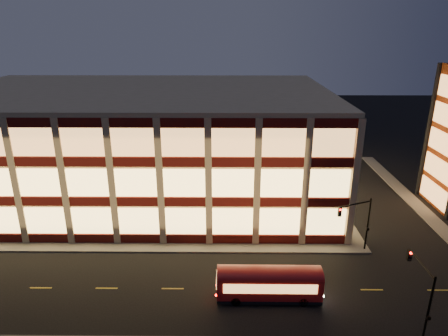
{
  "coord_description": "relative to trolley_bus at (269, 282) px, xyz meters",
  "views": [
    {
      "loc": [
        8.94,
        -36.24,
        22.51
      ],
      "look_at": [
        8.53,
        8.0,
        6.61
      ],
      "focal_mm": 32.0,
      "sensor_mm": 36.0,
      "label": 1
    }
  ],
  "objects": [
    {
      "name": "ground",
      "position": [
        -12.55,
        7.24,
        -1.68
      ],
      "size": [
        200.0,
        200.0,
        0.0
      ],
      "primitive_type": "plane",
      "color": "black",
      "rests_on": "ground"
    },
    {
      "name": "sidewalk_office_south",
      "position": [
        -15.55,
        8.24,
        -1.61
      ],
      "size": [
        54.0,
        2.0,
        0.15
      ],
      "primitive_type": "cube",
      "color": "#514F4C",
      "rests_on": "ground"
    },
    {
      "name": "sidewalk_office_east",
      "position": [
        10.45,
        24.24,
        -1.61
      ],
      "size": [
        2.0,
        30.0,
        0.15
      ],
      "primitive_type": "cube",
      "color": "#514F4C",
      "rests_on": "ground"
    },
    {
      "name": "sidewalk_tower_west",
      "position": [
        21.45,
        24.24,
        -1.61
      ],
      "size": [
        2.0,
        30.0,
        0.15
      ],
      "primitive_type": "cube",
      "color": "#514F4C",
      "rests_on": "ground"
    },
    {
      "name": "office_building",
      "position": [
        -15.46,
        24.15,
        5.57
      ],
      "size": [
        50.45,
        30.45,
        14.5
      ],
      "color": "tan",
      "rests_on": "ground"
    },
    {
      "name": "traffic_signal_far",
      "position": [
        9.66,
        7.48,
        2.43
      ],
      "size": [
        3.79,
        1.87,
        6.0
      ],
      "color": "black",
      "rests_on": "ground"
    },
    {
      "name": "traffic_signal_near",
      "position": [
        10.95,
        -3.79,
        2.45
      ],
      "size": [
        0.32,
        4.45,
        6.0
      ],
      "color": "black",
      "rests_on": "ground"
    },
    {
      "name": "trolley_bus",
      "position": [
        0.0,
        0.0,
        0.0
      ],
      "size": [
        8.96,
        2.39,
        3.03
      ],
      "rotation": [
        0.0,
        0.0,
        -0.0
      ],
      "color": "#980809",
      "rests_on": "ground"
    }
  ]
}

